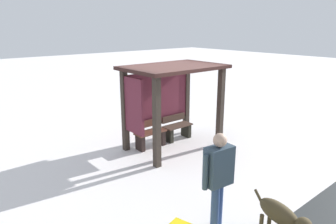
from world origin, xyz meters
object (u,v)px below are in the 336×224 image
Objects in this scene: bench_left_inside at (150,136)px; bench_center_inside at (177,129)px; bus_shelter at (166,88)px; dog at (282,216)px; person_walking at (218,174)px.

bench_center_inside is at bearing 0.15° from bench_left_inside.
bus_shelter reaches higher than dog.
bench_center_inside is 0.53× the size of person_walking.
dog is (-1.28, -4.40, -1.22)m from bus_shelter.
person_walking reaches higher than bench_left_inside.
bench_center_inside is 5.00m from dog.
person_walking is 1.53× the size of dog.
bench_center_inside is at bearing 19.87° from bus_shelter.
bench_center_inside is at bearing 57.25° from person_walking.
person_walking reaches higher than bench_center_inside.
bus_shelter reaches higher than person_walking.
bus_shelter is 2.89× the size of bench_center_inside.
dog is (0.49, -0.91, -0.53)m from person_walking.
bus_shelter is 1.55m from bench_center_inside.
bus_shelter is at bearing -160.13° from bench_center_inside.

